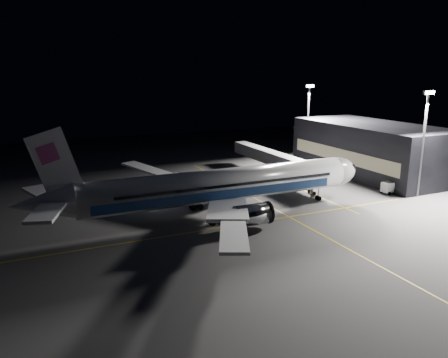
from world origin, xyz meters
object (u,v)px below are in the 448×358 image
airliner (215,186)px  floodlight_mast_north (308,116)px  baggage_tug (158,189)px  safety_cone_a (215,206)px  floodlight_mast_south (424,135)px  jet_bridge (277,159)px  safety_cone_b (221,190)px  safety_cone_c (214,195)px  service_truck (392,187)px

airliner → floodlight_mast_north: 52.56m
baggage_tug → safety_cone_a: 15.09m
floodlight_mast_south → baggage_tug: (-46.15, 23.50, -11.49)m
jet_bridge → safety_cone_b: jet_bridge is taller
floodlight_mast_north → baggage_tug: 49.72m
floodlight_mast_north → floodlight_mast_south: (0.00, -38.00, 0.00)m
safety_cone_a → safety_cone_c: 6.83m
service_truck → jet_bridge: bearing=121.8°
jet_bridge → safety_cone_b: size_ratio=66.18×
floodlight_mast_north → safety_cone_c: size_ratio=30.81×
jet_bridge → airliner: bearing=-142.0°
safety_cone_b → baggage_tug: bearing=162.2°
floodlight_mast_south → jet_bridge: bearing=126.8°
jet_bridge → safety_cone_a: (-21.42, -14.06, -4.30)m
safety_cone_b → floodlight_mast_south: bearing=-30.0°
service_truck → safety_cone_b: service_truck is taller
airliner → baggage_tug: 18.71m
baggage_tug → safety_cone_c: bearing=-20.4°
floodlight_mast_south → safety_cone_b: (-34.00, 19.59, -12.11)m
safety_cone_a → floodlight_mast_north: bearing=35.4°
baggage_tug → safety_cone_b: bearing=-0.4°
service_truck → floodlight_mast_north: bearing=79.9°
jet_bridge → floodlight_mast_south: (18.00, -24.07, 7.79)m
airliner → safety_cone_a: bearing=67.5°
baggage_tug → safety_cone_c: 11.61m
jet_bridge → safety_cone_b: (-16.00, -4.48, -4.32)m
safety_cone_b → floodlight_mast_north: bearing=28.4°
baggage_tug → safety_cone_b: size_ratio=6.00×
safety_cone_c → baggage_tug: bearing=142.2°
floodlight_mast_south → safety_cone_b: size_ratio=39.82×
safety_cone_b → safety_cone_c: bearing=-133.1°
airliner → floodlight_mast_south: bearing=-8.3°
floodlight_mast_north → safety_cone_c: floodlight_mast_north is taller
jet_bridge → baggage_tug: (-28.15, -0.57, -3.70)m
floodlight_mast_north → baggage_tug: (-46.15, -14.50, -11.49)m
service_truck → baggage_tug: bearing=150.5°
airliner → safety_cone_c: bearing=68.5°
jet_bridge → floodlight_mast_north: bearing=37.7°
airliner → floodlight_mast_south: floodlight_mast_south is taller
jet_bridge → service_truck: bearing=-52.9°
safety_cone_b → safety_cone_c: safety_cone_c is taller
floodlight_mast_north → service_truck: floodlight_mast_north is taller
floodlight_mast_south → safety_cone_a: bearing=165.7°
safety_cone_c → safety_cone_b: bearing=46.9°
airliner → safety_cone_c: (4.08, 10.38, -4.83)m
airliner → floodlight_mast_south: (41.08, -6.01, 7.21)m
service_truck → safety_cone_b: 34.83m
safety_cone_a → safety_cone_c: (2.43, 6.38, 0.06)m
jet_bridge → baggage_tug: jet_bridge is taller
jet_bridge → floodlight_mast_north: size_ratio=1.66×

